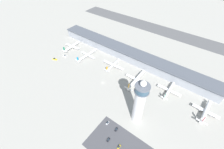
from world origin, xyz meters
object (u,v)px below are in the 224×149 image
object	(u,v)px
airplane_gate_bravo	(87,55)
car_red_hatchback	(108,140)
airplane_gate_delta	(136,80)
car_yellow_taxi	(116,129)
service_truck_fuel	(55,59)
car_grey_coupe	(119,147)
airplane_gate_echo	(169,90)
airplane_gate_charlie	(113,65)
airplane_gate_foxtrot	(206,111)
airplane_gate_alpha	(72,46)
control_tower	(139,103)
service_truck_catering	(65,56)
car_green_van	(108,123)

from	to	relation	value
airplane_gate_bravo	car_red_hatchback	world-z (taller)	airplane_gate_bravo
airplane_gate_delta	car_yellow_taxi	xyz separation A→B (m)	(19.61, -75.41, -3.69)
service_truck_fuel	car_grey_coupe	world-z (taller)	service_truck_fuel
airplane_gate_delta	car_grey_coupe	bearing A→B (deg)	-69.92
airplane_gate_bravo	airplane_gate_echo	bearing A→B (deg)	3.42
airplane_gate_charlie	airplane_gate_foxtrot	distance (m)	136.19
airplane_gate_alpha	airplane_gate_foxtrot	xyz separation A→B (m)	(227.70, 0.32, 0.27)
control_tower	service_truck_fuel	xyz separation A→B (m)	(-164.69, 12.82, -29.37)
airplane_gate_bravo	airplane_gate_charlie	xyz separation A→B (m)	(50.40, 5.34, -0.24)
car_red_hatchback	control_tower	bearing A→B (deg)	75.58
service_truck_fuel	car_grey_coupe	distance (m)	174.99
airplane_gate_bravo	airplane_gate_echo	size ratio (longest dim) A/B	1.32
airplane_gate_bravo	car_red_hatchback	distance (m)	146.39
airplane_gate_bravo	airplane_gate_alpha	bearing A→B (deg)	176.76
airplane_gate_delta	car_red_hatchback	world-z (taller)	airplane_gate_delta
control_tower	airplane_gate_alpha	xyz separation A→B (m)	(-166.49, 53.50, -25.93)
airplane_gate_alpha	service_truck_fuel	world-z (taller)	airplane_gate_alpha
car_red_hatchback	car_grey_coupe	world-z (taller)	car_red_hatchback
service_truck_catering	car_red_hatchback	xyz separation A→B (m)	(148.08, -67.69, -0.39)
airplane_gate_delta	car_yellow_taxi	distance (m)	78.01
service_truck_catering	car_grey_coupe	world-z (taller)	service_truck_catering
airplane_gate_alpha	service_truck_fuel	bearing A→B (deg)	-87.47
airplane_gate_delta	control_tower	bearing A→B (deg)	-59.63
airplane_gate_charlie	airplane_gate_alpha	bearing A→B (deg)	-178.11
airplane_gate_bravo	airplane_gate_delta	distance (m)	95.75
service_truck_catering	car_yellow_taxi	bearing A→B (deg)	-19.94
airplane_gate_bravo	service_truck_fuel	size ratio (longest dim) A/B	5.23
control_tower	car_yellow_taxi	xyz separation A→B (m)	(-10.00, -24.89, -29.71)
airplane_gate_alpha	airplane_gate_bravo	bearing A→B (deg)	-3.24
control_tower	car_yellow_taxi	distance (m)	40.03
airplane_gate_charlie	service_truck_catering	distance (m)	87.67
service_truck_catering	car_green_van	bearing A→B (deg)	-21.47
airplane_gate_echo	service_truck_catering	size ratio (longest dim) A/B	5.27
airplane_gate_echo	service_truck_catering	world-z (taller)	airplane_gate_echo
airplane_gate_echo	car_red_hatchback	xyz separation A→B (m)	(-24.84, -98.43, -3.11)
airplane_gate_echo	car_red_hatchback	size ratio (longest dim) A/B	7.72
service_truck_catering	car_red_hatchback	size ratio (longest dim) A/B	1.46
airplane_gate_delta	service_truck_catering	world-z (taller)	airplane_gate_delta
control_tower	airplane_gate_charlie	world-z (taller)	control_tower
airplane_gate_alpha	service_truck_fuel	distance (m)	40.86
service_truck_fuel	car_yellow_taxi	size ratio (longest dim) A/B	1.81
car_yellow_taxi	airplane_gate_alpha	bearing A→B (deg)	153.39
car_yellow_taxi	car_green_van	distance (m)	12.28
airplane_gate_delta	service_truck_catering	size ratio (longest dim) A/B	7.00
control_tower	car_grey_coupe	world-z (taller)	control_tower
car_green_van	airplane_gate_delta	bearing A→B (deg)	95.58
airplane_gate_charlie	service_truck_catering	xyz separation A→B (m)	(-83.12, -27.69, -3.23)
airplane_gate_delta	car_yellow_taxi	world-z (taller)	airplane_gate_delta
airplane_gate_charlie	airplane_gate_echo	bearing A→B (deg)	1.94
airplane_gate_charlie	airplane_gate_echo	xyz separation A→B (m)	(89.80, 3.05, -0.51)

